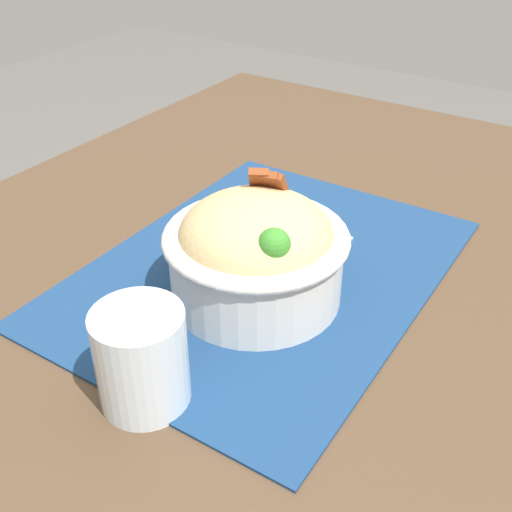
{
  "coord_description": "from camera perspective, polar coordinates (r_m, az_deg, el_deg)",
  "views": [
    {
      "loc": [
        -0.49,
        -0.3,
        1.11
      ],
      "look_at": [
        -0.05,
        -0.01,
        0.76
      ],
      "focal_mm": 44.27,
      "sensor_mm": 36.0,
      "label": 1
    }
  ],
  "objects": [
    {
      "name": "fork",
      "position": [
        0.8,
        4.66,
        3.26
      ],
      "size": [
        0.04,
        0.13,
        0.0
      ],
      "color": "silver",
      "rests_on": "placemat"
    },
    {
      "name": "drinking_glass",
      "position": [
        0.54,
        -10.24,
        -9.52
      ],
      "size": [
        0.08,
        0.08,
        0.09
      ],
      "color": "silver",
      "rests_on": "table"
    },
    {
      "name": "bowl",
      "position": [
        0.64,
        0.02,
        0.52
      ],
      "size": [
        0.22,
        0.22,
        0.13
      ],
      "color": "silver",
      "rests_on": "placemat"
    },
    {
      "name": "table",
      "position": [
        0.74,
        1.27,
        -5.32
      ],
      "size": [
        1.19,
        0.89,
        0.7
      ],
      "color": "#4C3826",
      "rests_on": "ground_plane"
    },
    {
      "name": "placemat",
      "position": [
        0.71,
        0.87,
        -1.19
      ],
      "size": [
        0.47,
        0.35,
        0.0
      ],
      "primitive_type": "cube",
      "rotation": [
        0.0,
        0.0,
        0.01
      ],
      "color": "navy",
      "rests_on": "table"
    }
  ]
}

